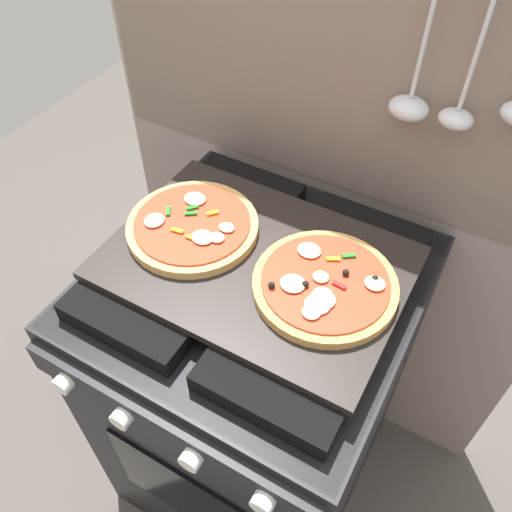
{
  "coord_description": "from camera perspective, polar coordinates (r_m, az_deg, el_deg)",
  "views": [
    {
      "loc": [
        0.32,
        -0.56,
        1.63
      ],
      "look_at": [
        0.0,
        0.0,
        0.93
      ],
      "focal_mm": 37.1,
      "sensor_mm": 36.0,
      "label": 1
    }
  ],
  "objects": [
    {
      "name": "stove",
      "position": [
        1.35,
        -0.04,
        -13.87
      ],
      "size": [
        0.6,
        0.64,
        0.9
      ],
      "color": "black",
      "rests_on": "ground_plane"
    },
    {
      "name": "kitchen_backsplash",
      "position": [
        1.27,
        7.64,
        5.4
      ],
      "size": [
        1.1,
        0.09,
        1.55
      ],
      "color": "gray",
      "rests_on": "ground_plane"
    },
    {
      "name": "ground_plane",
      "position": [
        1.76,
        0.0,
        -20.9
      ],
      "size": [
        4.0,
        4.0,
        0.0
      ],
      "primitive_type": "plane",
      "color": "#4C4742"
    },
    {
      "name": "pizza_left",
      "position": [
        1.02,
        -6.84,
        3.25
      ],
      "size": [
        0.25,
        0.25,
        0.03
      ],
      "color": "tan",
      "rests_on": "baking_tray"
    },
    {
      "name": "pizza_right",
      "position": [
        0.92,
        7.48,
        -2.96
      ],
      "size": [
        0.25,
        0.25,
        0.03
      ],
      "color": "tan",
      "rests_on": "baking_tray"
    },
    {
      "name": "baking_tray",
      "position": [
        0.97,
        0.0,
        -0.72
      ],
      "size": [
        0.54,
        0.38,
        0.02
      ],
      "primitive_type": "cube",
      "color": "black",
      "rests_on": "stove"
    }
  ]
}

